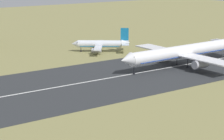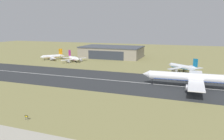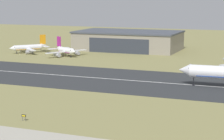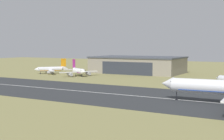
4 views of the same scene
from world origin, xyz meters
The scene contains 10 objects.
ground_plane centered at (0.00, 47.96, 0.00)m, with size 628.54×628.54×0.00m, color olive.
runway_strip centered at (0.00, 95.92, 0.03)m, with size 388.54×46.71×0.06m, color #2B2D30.
runway_centreline centered at (0.00, 95.92, 0.07)m, with size 349.68×0.70×0.01m, color silver.
taxiway_road centered at (0.00, 21.88, 0.03)m, with size 291.40×14.18×0.05m, color #A8A393.
hangar_building centered at (-27.92, 186.07, 5.60)m, with size 60.20×34.66×11.17m.
airplane_landing centered at (52.01, 95.10, 5.29)m, with size 58.16×45.58×15.71m.
airplane_parked_west centered at (-75.57, 152.24, 2.91)m, with size 21.76×21.26×9.90m.
airplane_parked_centre centered at (-49.07, 146.77, 3.10)m, with size 18.75×22.81×10.13m.
airplane_parked_east centered at (42.26, 135.56, 3.34)m, with size 24.48×23.52×10.36m.
runway_sign centered at (-2.75, 34.80, 1.22)m, with size 1.25×0.13×1.68m.
Camera 2 is at (47.50, -19.49, 30.77)m, focal length 35.00 mm.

